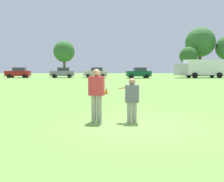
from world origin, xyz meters
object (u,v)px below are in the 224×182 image
player_defender (132,98)px  frisbee (122,88)px  parked_car_near_right (139,73)px  box_truck (201,68)px  traffic_cone (106,91)px  parked_car_mid_left (18,73)px  player_thrower (96,92)px  parked_car_mid_right (96,72)px  parked_car_center (63,73)px

player_defender → frisbee: bearing=153.6°
parked_car_near_right → box_truck: 11.13m
traffic_cone → parked_car_mid_left: parked_car_mid_left is taller
parked_car_mid_left → parked_car_near_right: (21.24, -1.63, 0.00)m
player_thrower → parked_car_mid_right: (-1.86, 36.78, -0.10)m
parked_car_center → frisbee: bearing=-76.7°
parked_car_center → parked_car_mid_left: bearing=-179.8°
player_thrower → frisbee: (0.88, 0.06, 0.13)m
traffic_cone → box_truck: (16.46, 26.74, 1.52)m
parked_car_near_right → parked_car_mid_left: bearing=175.6°
parked_car_mid_left → box_truck: (32.29, -0.60, 0.83)m
player_thrower → traffic_cone: player_thrower is taller
player_defender → frisbee: player_defender is taller
parked_car_mid_left → frisbee: bearing=-65.7°
parked_car_center → box_truck: size_ratio=0.50×
player_defender → box_truck: 39.14m
player_thrower → parked_car_center: 37.27m
player_defender → frisbee: 0.49m
box_truck → player_thrower: bearing=-115.0°
frisbee → parked_car_center: (-8.62, 36.40, -0.23)m
player_thrower → frisbee: player_thrower is taller
parked_car_mid_left → parked_car_near_right: size_ratio=1.00×
frisbee → parked_car_mid_right: 36.82m
player_defender → parked_car_mid_left: size_ratio=0.35×
player_thrower → box_truck: bearing=65.0°
parked_car_center → parked_car_near_right: (13.40, -1.66, 0.00)m
player_defender → parked_car_mid_right: size_ratio=0.35×
player_defender → player_thrower: bearing=174.9°
player_thrower → frisbee: size_ratio=6.63×
frisbee → box_truck: bearing=66.1°
traffic_cone → parked_car_near_right: bearing=78.1°
frisbee → parked_car_center: size_ratio=0.06×
frisbee → parked_car_mid_right: bearing=94.3°
traffic_cone → parked_car_center: parked_car_center is taller
player_thrower → parked_car_mid_left: size_ratio=0.42×
parked_car_near_right → box_truck: box_truck is taller
frisbee → traffic_cone: frisbee is taller
parked_car_center → box_truck: bearing=-1.5°
player_defender → parked_car_center: bearing=103.8°
frisbee → parked_car_mid_left: bearing=114.3°
player_thrower → parked_car_center: bearing=102.0°
parked_car_mid_left → parked_car_center: size_ratio=1.00×
player_thrower → frisbee: 0.89m
parked_car_mid_left → traffic_cone: bearing=-59.9°
frisbee → parked_car_near_right: 35.07m
parked_car_near_right → player_defender: bearing=-97.3°
player_defender → parked_car_mid_left: bearing=114.7°
player_thrower → traffic_cone: bearing=88.4°
player_defender → box_truck: size_ratio=0.17×
parked_car_center → parked_car_mid_right: 5.88m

